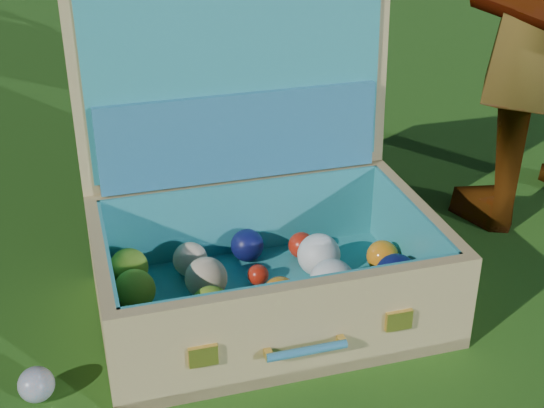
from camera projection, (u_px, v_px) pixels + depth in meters
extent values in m
plane|color=#215114|center=(366.00, 380.00, 1.38)|extent=(60.00, 60.00, 0.00)
sphere|color=teal|center=(36.00, 384.00, 1.32)|extent=(0.06, 0.06, 0.06)
cube|color=tan|center=(268.00, 306.00, 1.56)|extent=(0.79, 0.66, 0.02)
cube|color=tan|center=(301.00, 332.00, 1.34)|extent=(0.64, 0.26, 0.20)
cube|color=tan|center=(242.00, 220.00, 1.70)|extent=(0.64, 0.26, 0.20)
cube|color=tan|center=(104.00, 295.00, 1.44)|extent=(0.17, 0.38, 0.20)
cube|color=tan|center=(416.00, 246.00, 1.60)|extent=(0.17, 0.38, 0.20)
cube|color=teal|center=(268.00, 300.00, 1.55)|extent=(0.73, 0.60, 0.01)
cube|color=teal|center=(299.00, 321.00, 1.35)|extent=(0.59, 0.23, 0.18)
cube|color=teal|center=(244.00, 219.00, 1.68)|extent=(0.59, 0.23, 0.18)
cube|color=teal|center=(112.00, 288.00, 1.44)|extent=(0.15, 0.38, 0.18)
cube|color=teal|center=(410.00, 242.00, 1.59)|extent=(0.15, 0.38, 0.18)
cube|color=tan|center=(235.00, 75.00, 1.58)|extent=(0.65, 0.30, 0.45)
cube|color=teal|center=(237.00, 78.00, 1.56)|extent=(0.59, 0.25, 0.40)
cube|color=teal|center=(240.00, 137.00, 1.61)|extent=(0.57, 0.24, 0.19)
cube|color=#F2C659|center=(203.00, 356.00, 1.28)|extent=(0.05, 0.03, 0.04)
cube|color=#F2C659|center=(399.00, 320.00, 1.37)|extent=(0.05, 0.03, 0.04)
cylinder|color=teal|center=(307.00, 351.00, 1.32)|extent=(0.14, 0.07, 0.02)
cube|color=#F2C659|center=(268.00, 355.00, 1.31)|extent=(0.02, 0.02, 0.01)
cube|color=#F2C659|center=(341.00, 341.00, 1.34)|extent=(0.02, 0.02, 0.01)
sphere|color=#98BD2E|center=(151.00, 350.00, 1.34)|extent=(0.07, 0.07, 0.07)
sphere|color=#98BD2E|center=(222.00, 338.00, 1.38)|extent=(0.06, 0.06, 0.06)
sphere|color=orange|center=(291.00, 321.00, 1.40)|extent=(0.09, 0.09, 0.09)
sphere|color=white|center=(348.00, 315.00, 1.45)|extent=(0.06, 0.06, 0.06)
sphere|color=#98BD2E|center=(416.00, 299.00, 1.48)|extent=(0.08, 0.08, 0.08)
sphere|color=orange|center=(141.00, 325.00, 1.43)|extent=(0.06, 0.06, 0.06)
sphere|color=#98BD2E|center=(211.00, 307.00, 1.45)|extent=(0.08, 0.08, 0.08)
sphere|color=orange|center=(280.00, 294.00, 1.50)|extent=(0.07, 0.07, 0.07)
sphere|color=white|center=(332.00, 281.00, 1.52)|extent=(0.09, 0.09, 0.09)
sphere|color=#0E1147|center=(396.00, 275.00, 1.55)|extent=(0.09, 0.09, 0.09)
sphere|color=#98BD2E|center=(135.00, 290.00, 1.50)|extent=(0.08, 0.08, 0.08)
sphere|color=beige|center=(206.00, 278.00, 1.54)|extent=(0.09, 0.09, 0.09)
sphere|color=red|center=(258.00, 275.00, 1.59)|extent=(0.05, 0.05, 0.05)
sphere|color=white|center=(319.00, 255.00, 1.61)|extent=(0.09, 0.09, 0.09)
sphere|color=orange|center=(382.00, 256.00, 1.63)|extent=(0.07, 0.07, 0.07)
sphere|color=#98BD2E|center=(129.00, 268.00, 1.58)|extent=(0.08, 0.08, 0.08)
sphere|color=beige|center=(190.00, 259.00, 1.61)|extent=(0.07, 0.07, 0.07)
sphere|color=#0E1147|center=(247.00, 245.00, 1.67)|extent=(0.07, 0.07, 0.07)
sphere|color=red|center=(302.00, 245.00, 1.68)|extent=(0.06, 0.06, 0.06)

